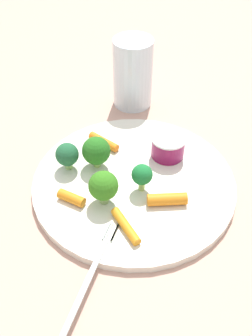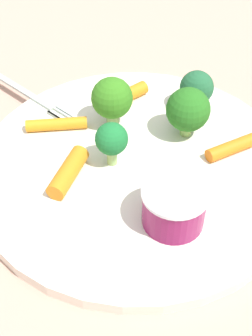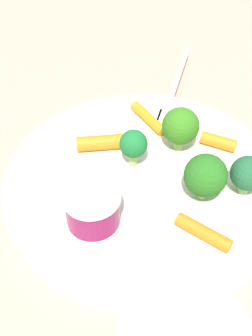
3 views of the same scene
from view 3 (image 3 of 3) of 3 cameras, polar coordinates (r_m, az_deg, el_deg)
ground_plane at (r=0.43m, az=2.53°, el=-2.25°), size 2.40×2.40×0.00m
plate at (r=0.43m, az=2.56°, el=-1.71°), size 0.29×0.29×0.01m
sauce_cup at (r=0.37m, az=-4.70°, el=-5.61°), size 0.05×0.05×0.03m
broccoli_floret_0 at (r=0.41m, az=1.05°, el=3.30°), size 0.03×0.03×0.04m
broccoli_floret_1 at (r=0.39m, az=11.08°, el=-1.09°), size 0.04×0.04×0.05m
broccoli_floret_2 at (r=0.44m, az=7.65°, el=5.77°), size 0.04×0.04×0.05m
broccoli_floret_3 at (r=0.41m, az=16.69°, el=-0.80°), size 0.03×0.03×0.04m
carrot_stick_0 at (r=0.45m, az=-3.49°, el=3.57°), size 0.06×0.03×0.02m
carrot_stick_1 at (r=0.38m, az=10.77°, el=-8.84°), size 0.05×0.03×0.01m
carrot_stick_2 at (r=0.46m, az=12.82°, el=3.61°), size 0.04×0.02×0.01m
carrot_stick_3 at (r=0.48m, az=3.14°, el=6.99°), size 0.05×0.05×0.01m
fork at (r=0.55m, az=6.94°, el=11.53°), size 0.02×0.18×0.00m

